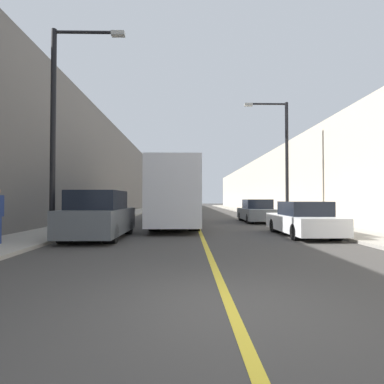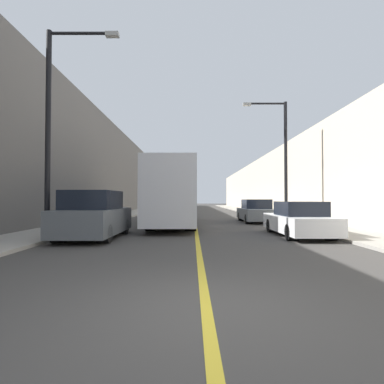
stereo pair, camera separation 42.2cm
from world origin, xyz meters
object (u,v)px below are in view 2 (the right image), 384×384
car_right_near (299,220)px  car_right_mid (257,212)px  parked_suv_left (95,216)px  street_lamp_right (283,153)px  street_lamp_left (56,119)px  bus (176,194)px

car_right_near → car_right_mid: 7.54m
parked_suv_left → street_lamp_right: 12.07m
parked_suv_left → street_lamp_left: street_lamp_left is taller
car_right_mid → car_right_near: bearing=-88.6°
bus → parked_suv_left: (-2.86, -6.34, -0.99)m
parked_suv_left → car_right_mid: size_ratio=1.01×
bus → car_right_mid: size_ratio=2.63×
bus → street_lamp_left: 8.61m
bus → street_lamp_right: size_ratio=1.57×
car_right_mid → street_lamp_right: street_lamp_right is taller
car_right_near → car_right_mid: size_ratio=1.02×
car_right_mid → parked_suv_left: bearing=-134.8°
parked_suv_left → car_right_mid: bearing=45.2°
bus → car_right_near: bus is taller
street_lamp_left → parked_suv_left: bearing=28.2°
car_right_near → bus: bearing=134.1°
street_lamp_right → street_lamp_left: bearing=-145.8°
parked_suv_left → car_right_near: size_ratio=0.99×
street_lamp_left → bus: bearing=59.4°
car_right_near → car_right_mid: (-0.19, 7.54, 0.03)m
street_lamp_right → bus: bearing=-177.6°
street_lamp_right → car_right_mid: bearing=129.1°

